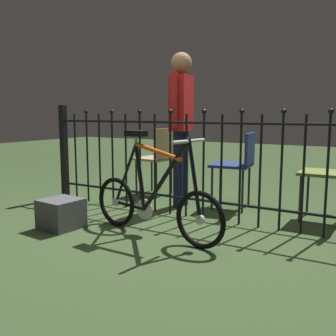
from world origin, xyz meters
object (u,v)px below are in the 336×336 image
bicycle (154,200)px  chair_olive (334,167)px  display_crate (61,214)px  chair_tan (159,154)px  person_visitor (181,116)px  chair_navy (238,161)px

bicycle → chair_olive: (1.23, 1.22, 0.23)m
bicycle → display_crate: (-0.86, -0.23, -0.18)m
chair_tan → display_crate: 1.70m
person_visitor → display_crate: person_visitor is taller
bicycle → chair_olive: bearing=44.5°
chair_navy → display_crate: 1.92m
chair_navy → chair_tan: bearing=172.0°
person_visitor → chair_olive: bearing=5.7°
chair_navy → person_visitor: person_visitor is taller
chair_tan → chair_navy: bearing=-8.0°
chair_navy → bicycle: bearing=-102.2°
chair_tan → person_visitor: bearing=-35.0°
chair_navy → chair_olive: 0.96m
chair_olive → person_visitor: 1.64m
chair_olive → display_crate: chair_olive is taller
chair_navy → person_visitor: (-0.60, -0.21, 0.49)m
bicycle → chair_navy: size_ratio=1.66×
person_visitor → chair_tan: bearing=145.0°
bicycle → person_visitor: 1.31m
person_visitor → chair_navy: bearing=19.0°
bicycle → person_visitor: bearing=106.9°
bicycle → display_crate: bearing=-164.8°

